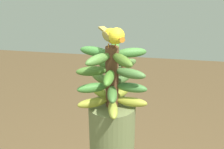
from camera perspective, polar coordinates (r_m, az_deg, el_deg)
banana_bunch at (r=1.24m, az=0.04°, el=-0.52°), size 0.30×0.30×0.26m
perched_bird at (r=1.16m, az=0.31°, el=7.33°), size 0.21×0.13×0.09m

